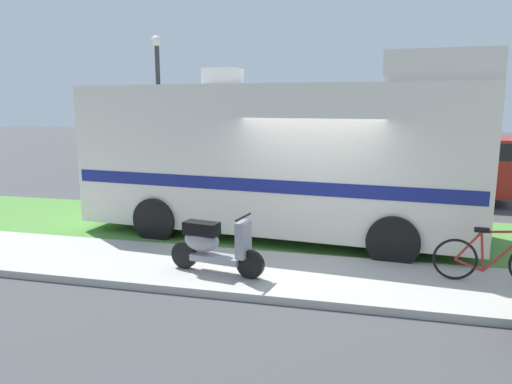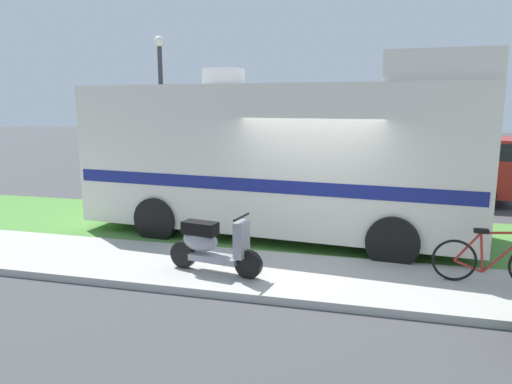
{
  "view_description": "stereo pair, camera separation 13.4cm",
  "coord_description": "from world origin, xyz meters",
  "px_view_note": "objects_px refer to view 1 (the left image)",
  "views": [
    {
      "loc": [
        1.04,
        -8.31,
        2.77
      ],
      "look_at": [
        -1.06,
        0.3,
        1.1
      ],
      "focal_mm": 33.47,
      "sensor_mm": 36.0,
      "label": 1
    },
    {
      "loc": [
        1.17,
        -8.27,
        2.77
      ],
      "look_at": [
        -1.06,
        0.3,
        1.1
      ],
      "focal_mm": 33.47,
      "sensor_mm": 36.0,
      "label": 2
    }
  ],
  "objects_px": {
    "pickup_truck_near": "(436,166)",
    "bicycle": "(493,259)",
    "street_lamp_post": "(159,105)",
    "scooter": "(213,244)",
    "motorhome_rv": "(282,155)"
  },
  "relations": [
    {
      "from": "motorhome_rv",
      "to": "scooter",
      "type": "relative_size",
      "value": 5.03
    },
    {
      "from": "bicycle",
      "to": "scooter",
      "type": "bearing_deg",
      "value": -172.48
    },
    {
      "from": "pickup_truck_near",
      "to": "street_lamp_post",
      "type": "xyz_separation_m",
      "value": [
        -7.36,
        -2.45,
        1.73
      ]
    },
    {
      "from": "scooter",
      "to": "pickup_truck_near",
      "type": "bearing_deg",
      "value": 61.06
    },
    {
      "from": "bicycle",
      "to": "street_lamp_post",
      "type": "distance_m",
      "value": 8.93
    },
    {
      "from": "motorhome_rv",
      "to": "pickup_truck_near",
      "type": "distance_m",
      "value": 6.03
    },
    {
      "from": "motorhome_rv",
      "to": "scooter",
      "type": "height_order",
      "value": "motorhome_rv"
    },
    {
      "from": "motorhome_rv",
      "to": "bicycle",
      "type": "bearing_deg",
      "value": -31.27
    },
    {
      "from": "scooter",
      "to": "street_lamp_post",
      "type": "height_order",
      "value": "street_lamp_post"
    },
    {
      "from": "motorhome_rv",
      "to": "scooter",
      "type": "xyz_separation_m",
      "value": [
        -0.58,
        -2.74,
        -1.13
      ]
    },
    {
      "from": "bicycle",
      "to": "pickup_truck_near",
      "type": "distance_m",
      "value": 7.0
    },
    {
      "from": "scooter",
      "to": "pickup_truck_near",
      "type": "distance_m",
      "value": 8.62
    },
    {
      "from": "bicycle",
      "to": "street_lamp_post",
      "type": "xyz_separation_m",
      "value": [
        -7.38,
        4.53,
        2.21
      ]
    },
    {
      "from": "pickup_truck_near",
      "to": "street_lamp_post",
      "type": "height_order",
      "value": "street_lamp_post"
    },
    {
      "from": "pickup_truck_near",
      "to": "bicycle",
      "type": "bearing_deg",
      "value": -89.89
    }
  ]
}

